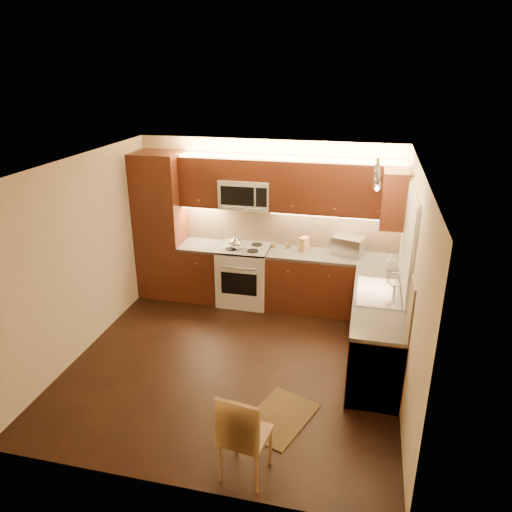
% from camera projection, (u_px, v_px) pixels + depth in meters
% --- Properties ---
extents(floor, '(4.00, 4.00, 0.01)m').
position_uv_depth(floor, '(235.00, 362.00, 6.17)').
color(floor, black).
rests_on(floor, ground).
extents(ceiling, '(4.00, 4.00, 0.01)m').
position_uv_depth(ceiling, '(231.00, 166.00, 5.25)').
color(ceiling, beige).
rests_on(ceiling, ground).
extents(wall_back, '(4.00, 0.01, 2.50)m').
position_uv_depth(wall_back, '(268.00, 222.00, 7.52)').
color(wall_back, beige).
rests_on(wall_back, ground).
extents(wall_front, '(4.00, 0.01, 2.50)m').
position_uv_depth(wall_front, '(166.00, 369.00, 3.90)').
color(wall_front, beige).
rests_on(wall_front, ground).
extents(wall_left, '(0.01, 4.00, 2.50)m').
position_uv_depth(wall_left, '(80.00, 257.00, 6.13)').
color(wall_left, beige).
rests_on(wall_left, ground).
extents(wall_right, '(0.01, 4.00, 2.50)m').
position_uv_depth(wall_right, '(410.00, 288.00, 5.29)').
color(wall_right, beige).
rests_on(wall_right, ground).
extents(pantry, '(0.70, 0.60, 2.30)m').
position_uv_depth(pantry, '(161.00, 226.00, 7.63)').
color(pantry, '#451F0E').
rests_on(pantry, floor).
extents(base_cab_back_left, '(0.62, 0.60, 0.86)m').
position_uv_depth(base_cab_back_left, '(203.00, 272.00, 7.76)').
color(base_cab_back_left, '#451F0E').
rests_on(base_cab_back_left, floor).
extents(counter_back_left, '(0.62, 0.60, 0.04)m').
position_uv_depth(counter_back_left, '(202.00, 245.00, 7.59)').
color(counter_back_left, '#34312F').
rests_on(counter_back_left, base_cab_back_left).
extents(base_cab_back_right, '(1.92, 0.60, 0.86)m').
position_uv_depth(base_cab_back_right, '(331.00, 284.00, 7.33)').
color(base_cab_back_right, '#451F0E').
rests_on(base_cab_back_right, floor).
extents(counter_back_right, '(1.92, 0.60, 0.04)m').
position_uv_depth(counter_back_right, '(332.00, 256.00, 7.16)').
color(counter_back_right, '#34312F').
rests_on(counter_back_right, base_cab_back_right).
extents(base_cab_right, '(0.60, 2.00, 0.86)m').
position_uv_depth(base_cab_right, '(375.00, 332.00, 6.01)').
color(base_cab_right, '#451F0E').
rests_on(base_cab_right, floor).
extents(counter_right, '(0.60, 2.00, 0.04)m').
position_uv_depth(counter_right, '(378.00, 300.00, 5.85)').
color(counter_right, '#34312F').
rests_on(counter_right, base_cab_right).
extents(dishwasher, '(0.58, 0.60, 0.84)m').
position_uv_depth(dishwasher, '(375.00, 364.00, 5.38)').
color(dishwasher, silver).
rests_on(dishwasher, floor).
extents(backsplash_back, '(3.30, 0.02, 0.60)m').
position_uv_depth(backsplash_back, '(290.00, 226.00, 7.45)').
color(backsplash_back, tan).
rests_on(backsplash_back, wall_back).
extents(backsplash_right, '(0.02, 2.00, 0.60)m').
position_uv_depth(backsplash_right, '(407.00, 278.00, 5.67)').
color(backsplash_right, tan).
rests_on(backsplash_right, wall_right).
extents(upper_cab_back_left, '(0.62, 0.35, 0.75)m').
position_uv_depth(upper_cab_back_left, '(202.00, 181.00, 7.34)').
color(upper_cab_back_left, '#451F0E').
rests_on(upper_cab_back_left, wall_back).
extents(upper_cab_back_right, '(1.92, 0.35, 0.75)m').
position_uv_depth(upper_cab_back_right, '(337.00, 188.00, 6.91)').
color(upper_cab_back_right, '#451F0E').
rests_on(upper_cab_back_right, wall_back).
extents(upper_cab_bridge, '(0.76, 0.35, 0.31)m').
position_uv_depth(upper_cab_bridge, '(246.00, 169.00, 7.11)').
color(upper_cab_bridge, '#451F0E').
rests_on(upper_cab_bridge, wall_back).
extents(upper_cab_right_corner, '(0.35, 0.50, 0.75)m').
position_uv_depth(upper_cab_right_corner, '(395.00, 199.00, 6.36)').
color(upper_cab_right_corner, '#451F0E').
rests_on(upper_cab_right_corner, wall_right).
extents(stove, '(0.76, 0.65, 0.92)m').
position_uv_depth(stove, '(244.00, 275.00, 7.58)').
color(stove, silver).
rests_on(stove, floor).
extents(microwave, '(0.76, 0.38, 0.44)m').
position_uv_depth(microwave, '(246.00, 194.00, 7.24)').
color(microwave, silver).
rests_on(microwave, wall_back).
extents(window_frame, '(0.03, 1.44, 1.24)m').
position_uv_depth(window_frame, '(409.00, 241.00, 5.66)').
color(window_frame, silver).
rests_on(window_frame, wall_right).
extents(window_blinds, '(0.02, 1.36, 1.16)m').
position_uv_depth(window_blinds, '(408.00, 241.00, 5.66)').
color(window_blinds, silver).
rests_on(window_blinds, wall_right).
extents(sink, '(0.52, 0.86, 0.15)m').
position_uv_depth(sink, '(379.00, 287.00, 5.95)').
color(sink, silver).
rests_on(sink, counter_right).
extents(faucet, '(0.20, 0.04, 0.30)m').
position_uv_depth(faucet, '(395.00, 283.00, 5.88)').
color(faucet, silver).
rests_on(faucet, counter_right).
extents(track_light_bar, '(0.04, 1.20, 0.03)m').
position_uv_depth(track_light_bar, '(378.00, 169.00, 5.30)').
color(track_light_bar, silver).
rests_on(track_light_bar, ceiling).
extents(kettle, '(0.22, 0.22, 0.22)m').
position_uv_depth(kettle, '(235.00, 242.00, 7.30)').
color(kettle, silver).
rests_on(kettle, stove).
extents(toaster_oven, '(0.52, 0.45, 0.27)m').
position_uv_depth(toaster_oven, '(348.00, 245.00, 7.17)').
color(toaster_oven, silver).
rests_on(toaster_oven, counter_back_right).
extents(knife_block, '(0.16, 0.19, 0.22)m').
position_uv_depth(knife_block, '(304.00, 244.00, 7.27)').
color(knife_block, '#976644').
rests_on(knife_block, counter_back_right).
extents(spice_jar_a, '(0.06, 0.06, 0.09)m').
position_uv_depth(spice_jar_a, '(275.00, 244.00, 7.47)').
color(spice_jar_a, silver).
rests_on(spice_jar_a, counter_back_right).
extents(spice_jar_b, '(0.05, 0.05, 0.09)m').
position_uv_depth(spice_jar_b, '(287.00, 246.00, 7.40)').
color(spice_jar_b, olive).
rests_on(spice_jar_b, counter_back_right).
extents(spice_jar_c, '(0.05, 0.05, 0.08)m').
position_uv_depth(spice_jar_c, '(290.00, 246.00, 7.40)').
color(spice_jar_c, silver).
rests_on(spice_jar_c, counter_back_right).
extents(spice_jar_d, '(0.06, 0.06, 0.08)m').
position_uv_depth(spice_jar_d, '(274.00, 245.00, 7.43)').
color(spice_jar_d, olive).
rests_on(spice_jar_d, counter_back_right).
extents(soap_bottle, '(0.10, 0.10, 0.21)m').
position_uv_depth(soap_bottle, '(390.00, 262.00, 6.62)').
color(soap_bottle, silver).
rests_on(soap_bottle, counter_right).
extents(rug, '(0.84, 1.01, 0.01)m').
position_uv_depth(rug, '(279.00, 417.00, 5.19)').
color(rug, black).
rests_on(rug, floor).
extents(dining_chair, '(0.46, 0.46, 0.92)m').
position_uv_depth(dining_chair, '(245.00, 433.00, 4.34)').
color(dining_chair, '#976644').
rests_on(dining_chair, floor).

